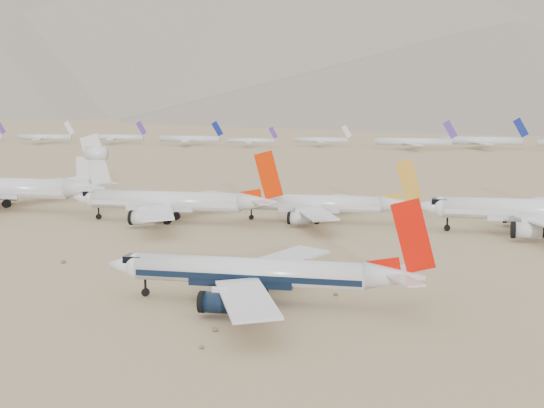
{
  "coord_description": "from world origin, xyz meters",
  "views": [
    {
      "loc": [
        39.16,
        -117.79,
        32.74
      ],
      "look_at": [
        2.78,
        53.33,
        7.0
      ],
      "focal_mm": 50.0,
      "sensor_mm": 36.0,
      "label": 1
    }
  ],
  "objects": [
    {
      "name": "ground",
      "position": [
        0.0,
        0.0,
        0.0
      ],
      "size": [
        7000.0,
        7000.0,
        0.0
      ],
      "primitive_type": "plane",
      "color": "#856B4D",
      "rests_on": "ground"
    },
    {
      "name": "main_airliner",
      "position": [
        13.69,
        -5.2,
        4.78
      ],
      "size": [
        49.25,
        48.11,
        17.38
      ],
      "color": "silver",
      "rests_on": "ground"
    },
    {
      "name": "row2_gold_tail",
      "position": [
        11.78,
        71.42,
        4.65
      ],
      "size": [
        46.66,
        45.64,
        16.61
      ],
      "color": "silver",
      "rests_on": "ground"
    },
    {
      "name": "row2_orange_tail",
      "position": [
        -24.9,
        63.38,
        5.28
      ],
      "size": [
        52.75,
        51.6,
        18.82
      ],
      "color": "silver",
      "rests_on": "ground"
    },
    {
      "name": "row2_white_trijet",
      "position": [
        -78.7,
        72.92,
        6.35
      ],
      "size": [
        61.95,
        60.54,
        21.95
      ],
      "color": "silver",
      "rests_on": "ground"
    },
    {
      "name": "distant_storage_row",
      "position": [
        57.82,
        338.14,
        4.4
      ],
      "size": [
        664.62,
        60.92,
        16.19
      ],
      "color": "silver",
      "rests_on": "ground"
    },
    {
      "name": "mountain_range",
      "position": [
        70.18,
        1648.01,
        190.32
      ],
      "size": [
        7354.0,
        3024.0,
        470.0
      ],
      "color": "slate",
      "rests_on": "ground"
    },
    {
      "name": "desert_scrub",
      "position": [
        6.53,
        -29.57,
        0.29
      ],
      "size": [
        261.14,
        121.67,
        0.63
      ],
      "color": "brown",
      "rests_on": "ground"
    }
  ]
}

